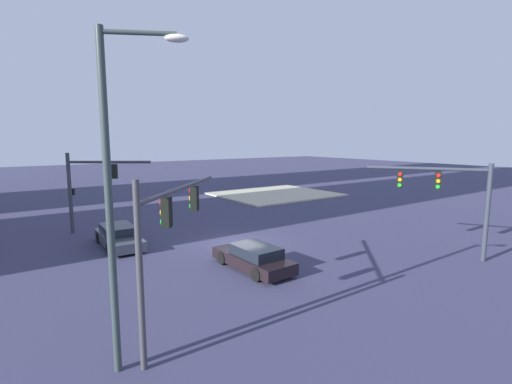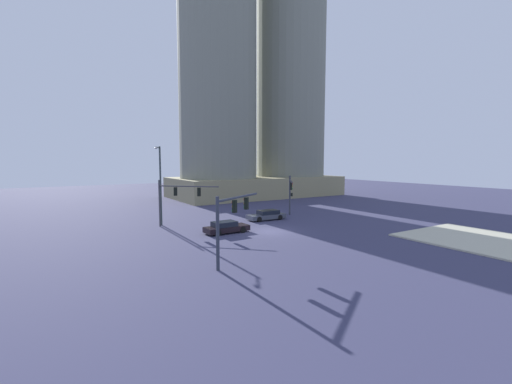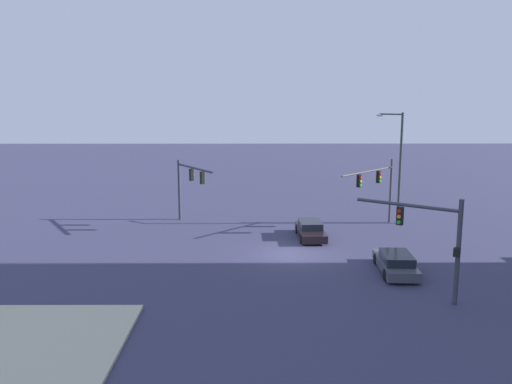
% 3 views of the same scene
% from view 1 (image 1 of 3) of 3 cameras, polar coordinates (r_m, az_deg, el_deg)
% --- Properties ---
extents(ground_plane, '(163.13, 163.13, 0.00)m').
position_cam_1_polar(ground_plane, '(22.82, -2.74, -7.87)').
color(ground_plane, '#363654').
extents(sidewalk_corner, '(10.70, 12.46, 0.15)m').
position_cam_1_polar(sidewalk_corner, '(42.24, 2.89, -0.32)').
color(sidewalk_corner, '#B7B49A').
rests_on(sidewalk_corner, ground).
extents(traffic_signal_near_corner, '(5.23, 3.43, 5.06)m').
position_cam_1_polar(traffic_signal_near_corner, '(22.00, 27.54, 0.16)').
color(traffic_signal_near_corner, '#303542').
rests_on(traffic_signal_near_corner, ground).
extents(traffic_signal_opposite_side, '(3.56, 4.61, 5.38)m').
position_cam_1_polar(traffic_signal_opposite_side, '(27.01, -24.31, 1.52)').
color(traffic_signal_opposite_side, '#363842').
rests_on(traffic_signal_opposite_side, ground).
extents(traffic_signal_cross_street, '(5.15, 5.00, 5.27)m').
position_cam_1_polar(traffic_signal_cross_street, '(12.24, -13.09, -4.45)').
color(traffic_signal_cross_street, '#3D3C41').
rests_on(traffic_signal_cross_street, ground).
extents(streetlamp_curved_arm, '(1.23, 2.05, 9.01)m').
position_cam_1_polar(streetlamp_curved_arm, '(10.17, -20.53, 1.08)').
color(streetlamp_curved_arm, '#313D3D').
rests_on(streetlamp_curved_arm, ground).
extents(sedan_car_approaching, '(4.69, 2.01, 1.21)m').
position_cam_1_polar(sedan_car_approaching, '(18.36, -0.39, -9.99)').
color(sedan_car_approaching, black).
rests_on(sedan_car_approaching, ground).
extents(sedan_car_waiting_far, '(4.93, 2.12, 1.21)m').
position_cam_1_polar(sedan_car_waiting_far, '(23.58, -20.24, -6.39)').
color(sedan_car_waiting_far, '#414652').
rests_on(sedan_car_waiting_far, ground).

